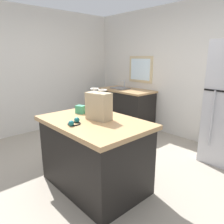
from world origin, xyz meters
TOP-DOWN VIEW (x-y plane):
  - ground at (0.00, 0.00)m, footprint 5.82×5.82m
  - back_wall at (-0.02, 2.29)m, footprint 4.85×0.13m
  - left_wall at (-2.43, 0.00)m, footprint 0.10×4.58m
  - kitchen_island at (0.20, -0.14)m, footprint 1.36×0.91m
  - sink_counter at (-1.22, 1.89)m, footprint 1.31×0.67m
  - shopping_bag at (0.22, -0.08)m, footprint 0.33×0.22m
  - small_box at (-0.18, -0.07)m, footprint 0.14×0.13m
  - bottle at (-0.07, 0.04)m, footprint 0.06×0.06m
  - ear_defenders at (0.18, -0.41)m, footprint 0.20×0.20m

SIDE VIEW (x-z plane):
  - ground at x=0.00m, z-range 0.00..0.00m
  - kitchen_island at x=0.20m, z-range 0.00..0.89m
  - sink_counter at x=-1.22m, z-range -0.08..1.00m
  - ear_defenders at x=0.18m, z-range 0.87..0.94m
  - small_box at x=-0.18m, z-range 0.88..0.99m
  - bottle at x=-0.07m, z-range 0.87..1.11m
  - shopping_bag at x=0.22m, z-range 0.86..1.24m
  - left_wall at x=-2.43m, z-range 0.00..2.64m
  - back_wall at x=-0.02m, z-range 0.00..2.64m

